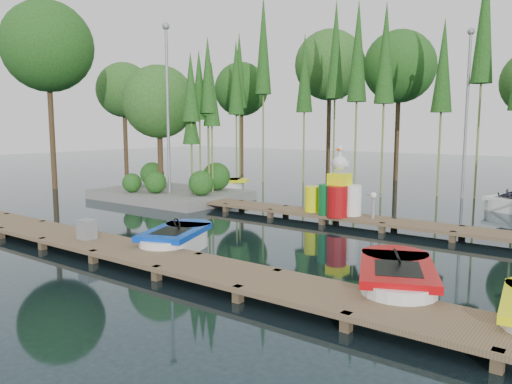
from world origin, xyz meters
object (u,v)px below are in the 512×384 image
Objects in this scene: island at (169,125)px; yellow_barrel at (313,199)px; drum_cluster at (339,195)px; boat_blue at (176,241)px; boat_yellow_far at (220,184)px; boat_red at (397,282)px; utility_cabinet at (87,229)px.

yellow_barrel is (7.69, -0.79, -2.46)m from island.
drum_cluster is at bearing -8.70° from yellow_barrel.
island is 2.29× the size of boat_blue.
island is 8.11m from yellow_barrel.
yellow_barrel is (7.69, -4.09, 0.44)m from boat_yellow_far.
drum_cluster reaches higher than yellow_barrel.
boat_red reaches higher than boat_blue.
drum_cluster is (3.57, 6.84, 0.41)m from utility_cabinet.
boat_yellow_far is 3.49× the size of yellow_barrel.
island reaches higher than boat_yellow_far.
boat_blue is 5.74m from yellow_barrel.
drum_cluster is (1.73, 5.52, 0.70)m from boat_blue.
drum_cluster is at bearing -6.21° from island.
utility_cabinet is (5.17, -7.79, -2.63)m from island.
utility_cabinet is (5.17, -11.09, 0.26)m from boat_yellow_far.
utility_cabinet is 7.44m from yellow_barrel.
boat_yellow_far is at bearing 154.07° from drum_cluster.
yellow_barrel is at bearing 62.43° from boat_blue.
utility_cabinet is at bearing 166.43° from boat_red.
yellow_barrel is (-5.08, 5.62, 0.44)m from boat_red.
island is 9.71m from utility_cabinet.
island is 9.98m from boat_blue.
boat_blue is at bearing -42.72° from island.
boat_yellow_far is (-7.01, 9.77, 0.02)m from boat_blue.
boat_blue is 2.28m from utility_cabinet.
boat_red is 16.04m from boat_yellow_far.
yellow_barrel is at bearing 171.30° from drum_cluster.
boat_blue is 0.92× the size of boat_red.
drum_cluster is at bearing 62.45° from utility_cabinet.
utility_cabinet is at bearing -56.44° from island.
utility_cabinet is 0.22× the size of drum_cluster.
utility_cabinet is at bearing -117.55° from drum_cluster.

